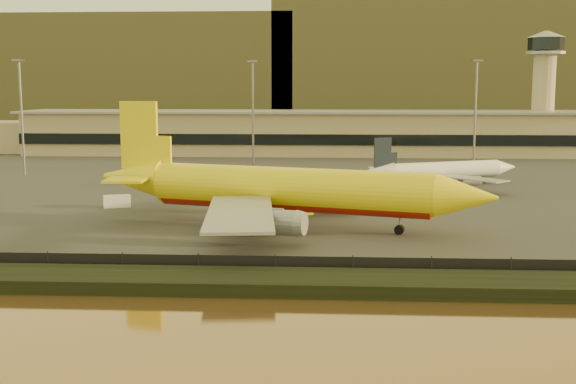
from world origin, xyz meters
name	(u,v)px	position (x,y,z in m)	size (l,w,h in m)	color
ground	(267,250)	(0.00, 0.00, 0.00)	(900.00, 900.00, 0.00)	black
embankment	(252,282)	(0.00, -17.00, 0.70)	(320.00, 7.00, 1.40)	black
tarmac	(299,165)	(0.00, 95.00, 0.10)	(320.00, 220.00, 0.20)	#2D2D2D
perimeter_fence	(256,266)	(0.00, -13.00, 1.30)	(300.00, 0.05, 2.20)	black
terminal_building	(254,133)	(-14.52, 125.55, 6.25)	(202.00, 25.00, 12.60)	tan
control_tower	(544,80)	(70.00, 131.00, 21.66)	(11.20, 11.20, 35.50)	tan
apron_light_masts	(363,105)	(15.00, 75.00, 15.70)	(152.20, 12.20, 25.40)	slate
distant_hills	(281,67)	(-20.74, 340.00, 31.39)	(470.00, 160.00, 70.00)	brown
dhl_cargo_jet	(284,190)	(1.20, 14.15, 5.39)	(57.27, 54.78, 17.38)	yellow
white_narrowbody_jet	(443,171)	(30.20, 58.51, 3.14)	(32.69, 30.87, 9.83)	white
gse_vehicle_yellow	(301,209)	(3.24, 23.82, 1.00)	(3.55, 1.60, 1.60)	yellow
gse_vehicle_white	(117,201)	(-27.02, 28.99, 1.17)	(4.33, 1.95, 1.95)	white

